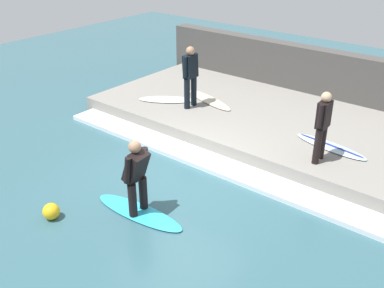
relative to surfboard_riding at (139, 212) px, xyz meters
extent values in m
plane|color=#335B66|center=(1.49, 0.21, -0.03)|extent=(28.00, 28.00, 0.00)
cube|color=gray|center=(4.99, 0.21, 0.17)|extent=(4.40, 9.44, 0.41)
cube|color=#474442|center=(7.44, 0.21, 0.84)|extent=(0.50, 9.91, 1.75)
cube|color=silver|center=(2.44, 0.21, 0.03)|extent=(0.71, 8.96, 0.11)
ellipsoid|color=#2DADD1|center=(0.00, 0.00, 0.00)|extent=(0.67, 2.09, 0.06)
cylinder|color=black|center=(-0.15, -0.01, 0.37)|extent=(0.16, 0.16, 0.68)
cylinder|color=black|center=(0.15, 0.01, 0.37)|extent=(0.16, 0.16, 0.68)
cube|color=black|center=(0.00, 0.00, 1.02)|extent=(0.43, 0.46, 0.66)
sphere|color=#A87A5B|center=(0.00, 0.00, 1.44)|extent=(0.24, 0.24, 0.24)
cylinder|color=black|center=(-0.23, -0.02, 1.06)|extent=(0.12, 0.20, 0.56)
cylinder|color=black|center=(0.23, 0.02, 1.06)|extent=(0.12, 0.20, 0.56)
cylinder|color=black|center=(3.61, -2.07, 0.78)|extent=(0.15, 0.15, 0.81)
cylinder|color=black|center=(3.33, -2.09, 0.78)|extent=(0.15, 0.15, 0.81)
cube|color=black|center=(3.47, -2.08, 1.47)|extent=(0.39, 0.25, 0.58)
sphere|color=tan|center=(3.47, -2.08, 1.86)|extent=(0.22, 0.22, 0.22)
cylinder|color=black|center=(3.68, -2.06, 1.51)|extent=(0.11, 0.11, 0.51)
cylinder|color=black|center=(3.26, -2.09, 1.51)|extent=(0.11, 0.11, 0.51)
ellipsoid|color=silver|center=(4.23, -2.05, 0.41)|extent=(0.72, 1.86, 0.06)
ellipsoid|color=navy|center=(4.23, -2.05, 0.44)|extent=(0.33, 1.66, 0.01)
cylinder|color=black|center=(4.32, 2.07, 0.81)|extent=(0.17, 0.17, 0.86)
cylinder|color=black|center=(4.01, 2.06, 0.81)|extent=(0.17, 0.17, 0.86)
cube|color=black|center=(4.17, 2.07, 1.55)|extent=(0.42, 0.29, 0.64)
sphere|color=#A87A5B|center=(4.17, 2.07, 1.97)|extent=(0.24, 0.24, 0.24)
cylinder|color=black|center=(4.40, 2.08, 1.59)|extent=(0.12, 0.13, 0.55)
cylinder|color=black|center=(3.93, 2.06, 1.59)|extent=(0.12, 0.13, 0.55)
ellipsoid|color=beige|center=(4.85, 1.92, 0.41)|extent=(1.03, 1.99, 0.06)
ellipsoid|color=white|center=(4.10, 2.89, 0.41)|extent=(1.37, 1.65, 0.06)
sphere|color=yellow|center=(-1.16, 1.19, 0.13)|extent=(0.33, 0.33, 0.33)
camera|label=1|loc=(-4.98, -5.32, 5.15)|focal=42.00mm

